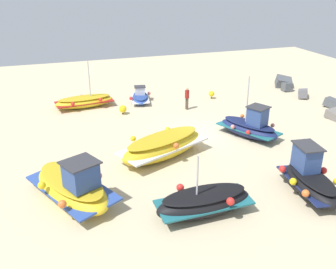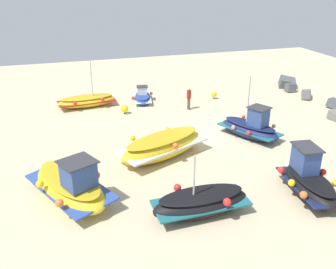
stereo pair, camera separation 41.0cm
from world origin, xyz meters
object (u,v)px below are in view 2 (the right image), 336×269
Objects in this scene: person_walking at (189,97)px; fishing_boat_4 at (143,97)px; fishing_boat_6 at (201,203)px; fishing_boat_0 at (71,185)px; fishing_boat_5 at (251,127)px; fishing_boat_2 at (87,101)px; fishing_boat_1 at (163,146)px; mooring_buoy_1 at (125,109)px; mooring_buoy_0 at (214,94)px; fishing_boat_3 at (309,181)px.

fishing_boat_4 is at bearing 123.43° from person_walking.
fishing_boat_6 is 13.52m from person_walking.
fishing_boat_0 reaches higher than person_walking.
fishing_boat_2 is at bearing -161.23° from fishing_boat_5.
fishing_boat_1 is 7.62m from mooring_buoy_1.
fishing_boat_4 is at bearing 141.64° from mooring_buoy_1.
person_walking is (-7.12, 4.15, 0.28)m from fishing_boat_1.
fishing_boat_4 is 4.98× the size of mooring_buoy_0.
fishing_boat_0 is 1.37× the size of fishing_boat_3.
fishing_boat_0 is 5.94m from fishing_boat_6.
fishing_boat_2 is 3.47m from mooring_buoy_1.
fishing_boat_0 is 5.94m from fishing_boat_1.
fishing_boat_6 is (6.80, -6.04, -0.07)m from fishing_boat_5.
fishing_boat_0 is 11.41m from mooring_buoy_1.
fishing_boat_6 reaches higher than mooring_buoy_1.
fishing_boat_6 is at bearing 96.75° from fishing_boat_3.
fishing_boat_4 reaches higher than mooring_buoy_0.
fishing_boat_1 is 10.52m from fishing_boat_2.
fishing_boat_3 is at bearing -154.04° from fishing_boat_4.
fishing_boat_2 is 17.90m from fishing_boat_3.
person_walking is 4.86m from mooring_buoy_1.
mooring_buoy_0 is at bearing 167.73° from fishing_boat_2.
fishing_boat_4 is at bearing 59.24° from fishing_boat_1.
fishing_boat_0 reaches higher than fishing_boat_1.
fishing_boat_2 reaches higher than fishing_boat_3.
fishing_boat_3 is at bearing 24.18° from mooring_buoy_1.
fishing_boat_4 is 4.79× the size of mooring_buoy_1.
fishing_boat_1 is 6.12m from fishing_boat_5.
fishing_boat_2 reaches higher than mooring_buoy_0.
fishing_boat_2 is 10.15m from mooring_buoy_0.
mooring_buoy_1 is at bearing 131.57° from fishing_boat_0.
mooring_buoy_1 is at bearing 90.93° from fishing_boat_6.
fishing_boat_0 is at bearing -144.04° from person_walking.
fishing_boat_4 is (-10.04, 1.29, -0.33)m from fishing_boat_1.
fishing_boat_5 is at bearing 84.38° from fishing_boat_0.
fishing_boat_4 is 0.74× the size of fishing_boat_5.
fishing_boat_3 is at bearing 112.20° from fishing_boat_2.
fishing_boat_0 is at bearing 74.84° from fishing_boat_2.
fishing_boat_2 is at bearing 34.92° from fishing_boat_3.
mooring_buoy_0 is at bearing 21.41° from person_walking.
person_walking is 2.62× the size of mooring_buoy_0.
fishing_boat_5 is 6.49× the size of mooring_buoy_1.
fishing_boat_4 is (0.00, 4.39, -0.08)m from fishing_boat_2.
mooring_buoy_1 is at bearing 129.01° from fishing_boat_2.
fishing_boat_6 reaches higher than fishing_boat_1.
fishing_boat_1 is 1.25× the size of fishing_boat_2.
fishing_boat_3 is 14.62m from mooring_buoy_1.
fishing_boat_6 reaches higher than fishing_boat_4.
fishing_boat_4 is at bearing -101.15° from mooring_buoy_0.
fishing_boat_3 is 16.30m from fishing_boat_4.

